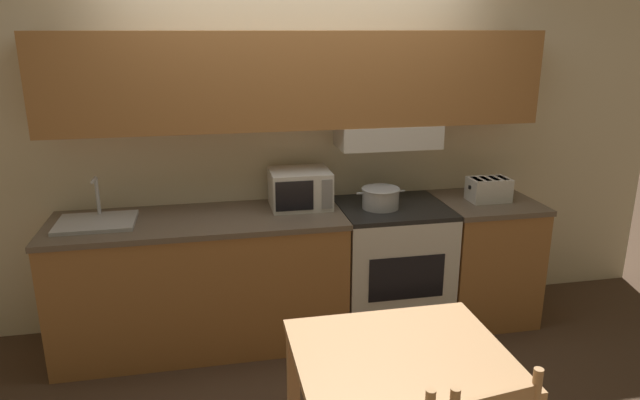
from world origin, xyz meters
TOP-DOWN VIEW (x-y plane):
  - ground_plane at (0.00, 0.00)m, footprint 16.00×16.00m
  - wall_back at (0.02, -0.07)m, footprint 5.69×0.38m
  - lower_counter_main at (-0.71, -0.33)m, footprint 1.90×0.69m
  - lower_counter_right_stub at (1.32, -0.33)m, footprint 0.67×0.69m
  - stove_range at (0.62, -0.33)m, footprint 0.74×0.67m
  - cooking_pot at (0.52, -0.36)m, footprint 0.34×0.26m
  - microwave at (-0.02, -0.22)m, footprint 0.40×0.35m
  - toaster at (1.32, -0.35)m, footprint 0.29×0.19m
  - sink_basin at (-1.33, -0.33)m, footprint 0.48×0.37m
  - dining_table at (0.13, -1.92)m, footprint 0.90×0.75m

SIDE VIEW (x-z plane):
  - ground_plane at x=0.00m, z-range 0.00..0.00m
  - stove_range at x=0.62m, z-range 0.00..0.89m
  - lower_counter_main at x=-0.71m, z-range 0.00..0.89m
  - lower_counter_right_stub at x=1.32m, z-range 0.00..0.89m
  - dining_table at x=0.13m, z-range 0.26..1.03m
  - sink_basin at x=-1.33m, z-range 0.77..1.05m
  - cooking_pot at x=0.52m, z-range 0.90..1.04m
  - toaster at x=1.32m, z-range 0.90..1.06m
  - microwave at x=-0.02m, z-range 0.89..1.15m
  - wall_back at x=0.02m, z-range 0.22..2.77m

